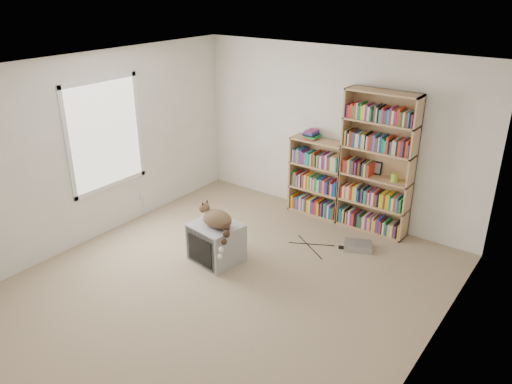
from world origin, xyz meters
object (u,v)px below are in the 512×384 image
Objects in this scene: cat at (218,223)px; bookcase_tall at (377,167)px; dvd_player at (358,246)px; crt_tv at (217,242)px; bookcase_short at (318,180)px.

bookcase_tall is at bearing 61.27° from cat.
crt_tv is at bearing -159.65° from dvd_player.
crt_tv is at bearing -99.32° from bookcase_short.
bookcase_short reaches higher than crt_tv.
cat is at bearing -96.40° from bookcase_short.
bookcase_short is (0.32, 1.98, 0.28)m from crt_tv.
bookcase_tall is 5.44× the size of dvd_player.
cat reaches higher than crt_tv.
dvd_player is at bearing 48.76° from cat.
crt_tv is 0.33× the size of bookcase_tall.
dvd_player is (1.01, -0.65, -0.49)m from bookcase_short.
crt_tv is at bearing -121.91° from bookcase_tall.
cat is 1.64× the size of dvd_player.
bookcase_short reaches higher than dvd_player.
dvd_player is at bearing 53.30° from crt_tv.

